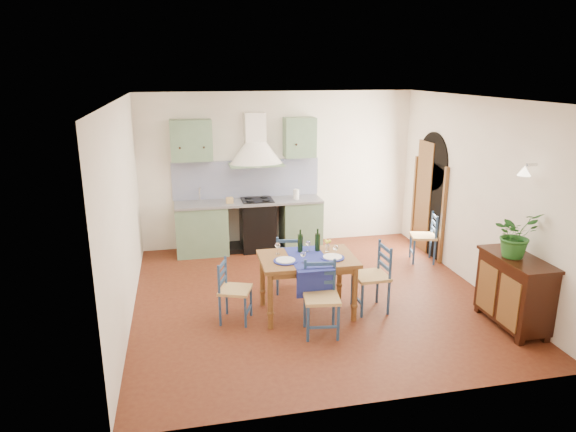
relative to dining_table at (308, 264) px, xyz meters
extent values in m
plane|color=#48190F|center=(0.19, 0.47, -0.70)|extent=(5.00, 5.00, 0.00)
cube|color=white|center=(0.19, 2.97, 0.70)|extent=(5.00, 0.04, 2.80)
cube|color=slate|center=(-1.26, 2.66, -0.26)|extent=(0.90, 0.60, 0.88)
cube|color=slate|center=(0.54, 2.66, -0.26)|extent=(0.70, 0.60, 0.88)
cube|color=black|center=(-0.26, 2.66, -0.26)|extent=(0.60, 0.58, 0.88)
cube|color=gray|center=(-0.41, 2.66, 0.20)|extent=(2.60, 0.64, 0.04)
cube|color=silver|center=(-1.26, 2.66, 0.19)|extent=(0.45, 0.40, 0.03)
cylinder|color=silver|center=(-1.26, 2.84, 0.35)|extent=(0.02, 0.02, 0.26)
cube|color=black|center=(-0.26, 2.66, 0.22)|extent=(0.55, 0.48, 0.02)
cube|color=black|center=(-0.41, 2.71, -0.66)|extent=(2.60, 0.50, 0.08)
cube|color=navy|center=(-0.41, 2.93, 0.56)|extent=(2.65, 0.05, 0.68)
cube|color=slate|center=(-1.36, 2.79, 1.30)|extent=(0.70, 0.34, 0.70)
cube|color=slate|center=(0.54, 2.79, 1.30)|extent=(0.55, 0.34, 0.70)
cone|color=silver|center=(-0.26, 2.72, 1.05)|extent=(0.96, 0.96, 0.40)
cube|color=silver|center=(-0.26, 2.81, 1.50)|extent=(0.36, 0.30, 0.50)
cube|color=white|center=(2.69, 0.47, 0.70)|extent=(0.04, 5.00, 2.80)
cube|color=black|center=(2.68, 1.87, 0.12)|extent=(0.03, 1.00, 1.65)
cylinder|color=black|center=(2.68, 1.87, 0.95)|extent=(0.03, 1.00, 1.00)
cube|color=brown|center=(2.65, 1.33, 0.12)|extent=(0.06, 0.06, 1.65)
cube|color=brown|center=(2.65, 2.41, 0.12)|extent=(0.06, 0.06, 1.65)
cube|color=brown|center=(2.66, 2.09, 0.28)|extent=(0.04, 0.55, 1.96)
cylinder|color=silver|center=(2.63, -0.70, 1.35)|extent=(0.15, 0.04, 0.04)
cone|color=#FFEDC6|center=(2.53, -0.70, 1.28)|extent=(0.16, 0.16, 0.12)
cube|color=white|center=(-2.31, 0.47, 0.70)|extent=(0.04, 5.00, 2.80)
cube|color=white|center=(0.19, 0.47, 2.10)|extent=(5.00, 5.00, 0.01)
cube|color=brown|center=(0.00, 0.01, 0.06)|extent=(1.26, 0.86, 0.05)
cube|color=brown|center=(0.00, 0.01, 0.00)|extent=(1.14, 0.73, 0.08)
cylinder|color=brown|center=(-0.56, -0.33, -0.33)|extent=(0.07, 0.07, 0.74)
cylinder|color=brown|center=(-0.55, 0.36, -0.33)|extent=(0.07, 0.07, 0.74)
cylinder|color=brown|center=(0.54, -0.35, -0.33)|extent=(0.07, 0.07, 0.74)
cylinder|color=brown|center=(0.55, 0.34, -0.33)|extent=(0.07, 0.07, 0.74)
cube|color=navy|center=(0.00, -0.05, 0.09)|extent=(0.49, 0.95, 0.01)
cube|color=navy|center=(-0.01, -0.42, -0.09)|extent=(0.47, 0.02, 0.38)
cylinder|color=navy|center=(-0.32, -0.09, 0.10)|extent=(0.31, 0.31, 0.01)
cylinder|color=white|center=(-0.32, -0.09, 0.11)|extent=(0.25, 0.25, 0.01)
cylinder|color=navy|center=(0.31, -0.10, 0.10)|extent=(0.31, 0.31, 0.01)
cylinder|color=white|center=(0.31, -0.10, 0.11)|extent=(0.25, 0.25, 0.01)
cylinder|color=black|center=(-0.05, 0.21, 0.25)|extent=(0.07, 0.07, 0.32)
cylinder|color=black|center=(0.19, 0.21, 0.25)|extent=(0.07, 0.07, 0.32)
cylinder|color=white|center=(0.31, 0.16, 0.15)|extent=(0.05, 0.05, 0.10)
sphere|color=#FFF034|center=(0.31, 0.16, 0.24)|extent=(0.10, 0.10, 0.10)
cylinder|color=navy|center=(-0.18, -0.75, -0.47)|extent=(0.04, 0.04, 0.47)
cylinder|color=navy|center=(-0.13, -0.39, -0.25)|extent=(0.04, 0.04, 0.92)
cylinder|color=navy|center=(0.18, -0.80, -0.47)|extent=(0.04, 0.04, 0.47)
cylinder|color=navy|center=(0.23, -0.44, -0.25)|extent=(0.04, 0.04, 0.92)
cube|color=tan|center=(0.03, -0.59, -0.22)|extent=(0.48, 0.48, 0.04)
cube|color=navy|center=(0.05, -0.41, -0.09)|extent=(0.39, 0.08, 0.05)
cube|color=navy|center=(0.05, -0.41, 0.03)|extent=(0.39, 0.08, 0.05)
cube|color=navy|center=(0.05, -0.41, 0.15)|extent=(0.39, 0.08, 0.05)
cube|color=navy|center=(0.00, -0.77, -0.52)|extent=(0.37, 0.08, 0.03)
cylinder|color=navy|center=(0.12, 0.92, -0.48)|extent=(0.04, 0.04, 0.45)
cylinder|color=navy|center=(0.06, 0.57, -0.26)|extent=(0.04, 0.04, 0.89)
cylinder|color=navy|center=(-0.22, 0.98, -0.48)|extent=(0.04, 0.04, 0.45)
cylinder|color=navy|center=(-0.29, 0.63, -0.26)|extent=(0.04, 0.04, 0.89)
cube|color=tan|center=(-0.08, 0.77, -0.24)|extent=(0.48, 0.48, 0.04)
cube|color=navy|center=(-0.11, 0.60, -0.11)|extent=(0.37, 0.09, 0.04)
cube|color=navy|center=(-0.11, 0.60, 0.00)|extent=(0.37, 0.09, 0.04)
cube|color=navy|center=(-0.11, 0.60, 0.12)|extent=(0.37, 0.09, 0.04)
cube|color=navy|center=(-0.05, 0.95, -0.53)|extent=(0.35, 0.09, 0.02)
cylinder|color=navy|center=(-0.87, -0.24, -0.49)|extent=(0.03, 0.03, 0.42)
cylinder|color=navy|center=(-1.18, -0.13, -0.29)|extent=(0.03, 0.03, 0.83)
cylinder|color=navy|center=(-0.75, 0.07, -0.49)|extent=(0.03, 0.03, 0.42)
cylinder|color=navy|center=(-1.06, 0.18, -0.29)|extent=(0.03, 0.03, 0.83)
cube|color=tan|center=(-0.97, -0.03, -0.27)|extent=(0.50, 0.50, 0.04)
cube|color=navy|center=(-1.12, 0.03, -0.15)|extent=(0.14, 0.34, 0.04)
cube|color=navy|center=(-1.12, 0.03, -0.04)|extent=(0.14, 0.34, 0.04)
cube|color=navy|center=(-1.12, 0.03, 0.07)|extent=(0.14, 0.34, 0.04)
cube|color=navy|center=(-0.81, -0.09, -0.54)|extent=(0.14, 0.32, 0.02)
cylinder|color=navy|center=(0.66, 0.09, -0.46)|extent=(0.04, 0.04, 0.48)
cylinder|color=navy|center=(1.04, 0.10, -0.24)|extent=(0.04, 0.04, 0.94)
cylinder|color=navy|center=(0.67, -0.29, -0.46)|extent=(0.04, 0.04, 0.48)
cylinder|color=navy|center=(1.05, -0.28, -0.24)|extent=(0.04, 0.04, 0.94)
cube|color=tan|center=(0.85, -0.09, -0.21)|extent=(0.45, 0.45, 0.04)
cube|color=navy|center=(1.04, -0.09, -0.08)|extent=(0.04, 0.40, 0.05)
cube|color=navy|center=(1.04, -0.09, 0.05)|extent=(0.04, 0.40, 0.05)
cube|color=navy|center=(1.04, -0.09, 0.17)|extent=(0.04, 0.40, 0.05)
cube|color=navy|center=(0.67, -0.10, -0.52)|extent=(0.04, 0.38, 0.03)
cylinder|color=navy|center=(2.27, 1.68, -0.49)|extent=(0.03, 0.03, 0.43)
cylinder|color=navy|center=(2.60, 1.59, -0.28)|extent=(0.03, 0.03, 0.85)
cylinder|color=navy|center=(2.18, 1.35, -0.49)|extent=(0.03, 0.03, 0.43)
cylinder|color=navy|center=(2.51, 1.26, -0.28)|extent=(0.03, 0.03, 0.85)
cube|color=tan|center=(2.39, 1.47, -0.26)|extent=(0.49, 0.49, 0.04)
cube|color=navy|center=(2.55, 1.42, -0.14)|extent=(0.12, 0.35, 0.04)
cube|color=navy|center=(2.55, 1.42, -0.02)|extent=(0.12, 0.35, 0.04)
cube|color=navy|center=(2.55, 1.42, 0.09)|extent=(0.12, 0.35, 0.04)
cube|color=navy|center=(2.23, 1.52, -0.53)|extent=(0.12, 0.33, 0.02)
cube|color=black|center=(2.46, -0.90, -0.21)|extent=(0.45, 1.00, 0.82)
cube|color=black|center=(2.46, -0.90, 0.21)|extent=(0.50, 1.05, 0.04)
cube|color=brown|center=(2.23, -1.13, -0.25)|extent=(0.02, 0.38, 0.63)
cube|color=brown|center=(2.23, -0.67, -0.25)|extent=(0.02, 0.38, 0.63)
cube|color=black|center=(2.28, -1.34, -0.66)|extent=(0.08, 0.08, 0.08)
cube|color=black|center=(2.28, -0.46, -0.66)|extent=(0.08, 0.08, 0.08)
cube|color=black|center=(2.63, -1.34, -0.66)|extent=(0.08, 0.08, 0.08)
cube|color=black|center=(2.63, -0.46, -0.66)|extent=(0.08, 0.08, 0.08)
imported|color=#215920|center=(2.40, -0.86, 0.52)|extent=(0.60, 0.55, 0.58)
camera|label=1|loc=(-1.57, -6.12, 2.47)|focal=32.00mm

